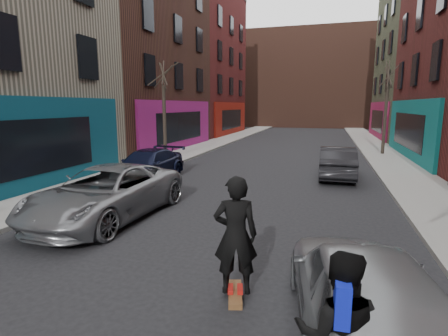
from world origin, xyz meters
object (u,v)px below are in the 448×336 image
Objects in this scene: parked_left_far at (107,193)px; parked_left_end at (147,165)px; skateboard at (235,294)px; pedestrian at (338,335)px; parked_right_end at (337,162)px; parked_right_far at (364,296)px; tree_right_far at (387,100)px; skateboarder at (236,235)px; tree_left_far at (164,102)px.

parked_left_far is 1.18× the size of parked_left_end.
pedestrian reaches higher than skateboard.
parked_left_end is 8.35m from parked_right_end.
parked_left_far is 1.21× the size of parked_right_far.
tree_right_far reaches higher than parked_left_end.
skateboard is at bearing -30.92° from parked_left_far.
skateboard is 0.40× the size of skateboarder.
parked_left_far is 5.49m from skateboarder.
skateboarder reaches higher than skateboard.
parked_left_end is 1.03× the size of parked_right_far.
tree_right_far is 1.51× the size of parked_left_end.
pedestrian is (9.11, -14.91, -2.47)m from tree_left_far.
parked_right_end is at bearing -93.28° from pedestrian.
skateboarder reaches higher than parked_left_end.
skateboarder is (4.56, -3.04, 0.35)m from parked_left_far.
tree_left_far is at bearing -63.05° from parked_right_far.
parked_left_far reaches higher than parked_right_end.
skateboarder is at bearing -104.29° from tree_right_far.
skateboard is at bearing -28.75° from parked_right_far.
parked_right_far is at bearing -98.43° from tree_right_far.
parked_left_far is at bearing 131.20° from skateboard.
parked_right_end is 2.35× the size of pedestrian.
skateboard is 2.61m from pedestrian.
skateboarder is (-1.84, -10.86, 0.39)m from parked_right_end.
parked_left_end is (1.60, -5.12, -2.73)m from tree_left_far.
parked_left_far is 10.11m from parked_right_end.
parked_right_far is (6.47, -3.78, 0.01)m from parked_left_far.
parked_right_end is (7.80, 2.98, 0.04)m from parked_left_end.
parked_right_far is 1.23m from pedestrian.
parked_right_far is 2.08m from skateboarder.
pedestrian reaches higher than parked_left_far.
parked_left_far is at bearing -73.25° from tree_left_far.
tree_right_far is 18.74m from parked_left_far.
skateboard is at bearing 180.00° from skateboarder.
tree_left_far reaches higher than parked_left_far.
parked_left_end is at bearing -72.65° from tree_left_far.
tree_left_far reaches higher than parked_right_far.
tree_right_far is at bearing -119.40° from skateboarder.
skateboard is at bearing -50.67° from parked_left_end.
parked_right_end is 11.02m from skateboarder.
skateboarder is (-4.84, -19.01, -2.44)m from tree_right_far.
parked_left_end is 12.34m from pedestrian.
pedestrian reaches higher than parked_right_end.
tree_right_far reaches higher than parked_right_end.
tree_left_far is 15.21m from skateboarder.
pedestrian is at bearing -36.22° from parked_left_far.
parked_left_end is at bearing -134.16° from tree_right_far.
tree_left_far reaches higher than skateboard.
tree_left_far is at bearing -74.95° from skateboarder.
skateboarder is (5.96, -7.88, 0.44)m from parked_left_end.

